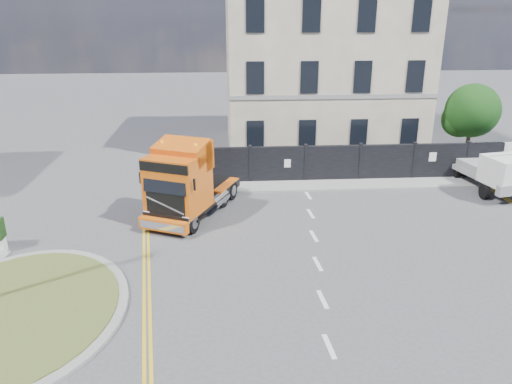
{
  "coord_description": "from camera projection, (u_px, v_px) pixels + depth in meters",
  "views": [
    {
      "loc": [
        -0.48,
        -16.65,
        8.88
      ],
      "look_at": [
        0.86,
        2.61,
        1.8
      ],
      "focal_mm": 35.0,
      "sensor_mm": 36.0,
      "label": 1
    }
  ],
  "objects": [
    {
      "name": "traffic_island",
      "position": [
        15.0,
        313.0,
        15.38
      ],
      "size": [
        6.8,
        6.8,
        0.17
      ],
      "color": "gray",
      "rests_on": "ground"
    },
    {
      "name": "tree",
      "position": [
        469.0,
        113.0,
        29.9
      ],
      "size": [
        3.2,
        3.2,
        4.8
      ],
      "color": "#382619",
      "rests_on": "ground"
    },
    {
      "name": "ground",
      "position": [
        238.0,
        261.0,
        18.68
      ],
      "size": [
        120.0,
        120.0,
        0.0
      ],
      "primitive_type": "plane",
      "color": "#424244",
      "rests_on": "ground"
    },
    {
      "name": "truck",
      "position": [
        185.0,
        185.0,
        21.99
      ],
      "size": [
        4.43,
        6.3,
        3.55
      ],
      "rotation": [
        0.0,
        0.0,
        -0.42
      ],
      "color": "black",
      "rests_on": "ground"
    },
    {
      "name": "pavement_far",
      "position": [
        345.0,
        185.0,
        26.64
      ],
      "size": [
        20.0,
        1.6,
        0.12
      ],
      "primitive_type": "cube",
      "color": "gray",
      "rests_on": "ground"
    },
    {
      "name": "georgian_building",
      "position": [
        320.0,
        60.0,
        32.54
      ],
      "size": [
        12.3,
        10.3,
        12.8
      ],
      "color": "beige",
      "rests_on": "ground"
    },
    {
      "name": "flatbed_pickup",
      "position": [
        500.0,
        173.0,
        25.11
      ],
      "size": [
        2.89,
        5.4,
        2.12
      ],
      "rotation": [
        0.0,
        0.0,
        0.18
      ],
      "color": "gray",
      "rests_on": "ground"
    },
    {
      "name": "hoarding_fence",
      "position": [
        352.0,
        163.0,
        27.19
      ],
      "size": [
        18.8,
        0.25,
        2.0
      ],
      "color": "black",
      "rests_on": "ground"
    }
  ]
}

